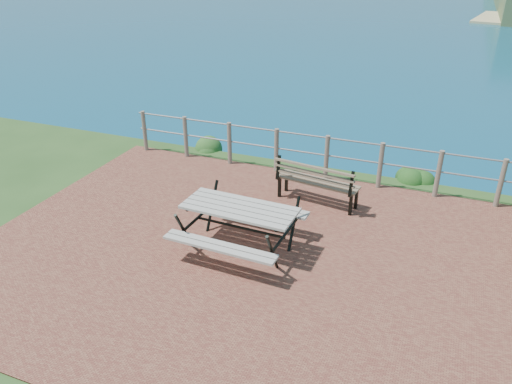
# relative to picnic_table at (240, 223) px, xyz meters

# --- Properties ---
(ground) EXTENTS (10.00, 7.00, 0.12)m
(ground) POSITION_rel_picnic_table_xyz_m (0.64, -0.10, -0.51)
(ground) COLOR brown
(ground) RESTS_ON ground
(safety_railing) EXTENTS (9.40, 0.10, 1.00)m
(safety_railing) POSITION_rel_picnic_table_xyz_m (0.64, 3.25, 0.07)
(safety_railing) COLOR #6B5B4C
(safety_railing) RESTS_ON ground
(picnic_table) EXTENTS (1.91, 1.63, 0.79)m
(picnic_table) POSITION_rel_picnic_table_xyz_m (0.00, 0.00, 0.00)
(picnic_table) COLOR #9B958B
(picnic_table) RESTS_ON ground
(park_bench) EXTENTS (1.69, 0.65, 0.93)m
(park_bench) POSITION_rel_picnic_table_xyz_m (0.76, 2.10, 0.10)
(park_bench) COLOR brown
(park_bench) RESTS_ON ground
(shrub_lip_west) EXTENTS (0.71, 0.71, 0.42)m
(shrub_lip_west) POSITION_rel_picnic_table_xyz_m (-2.68, 4.01, -0.51)
(shrub_lip_west) COLOR #22541F
(shrub_lip_west) RESTS_ON ground
(shrub_lip_east) EXTENTS (0.69, 0.69, 0.39)m
(shrub_lip_east) POSITION_rel_picnic_table_xyz_m (2.48, 4.08, -0.51)
(shrub_lip_east) COLOR #154418
(shrub_lip_east) RESTS_ON ground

